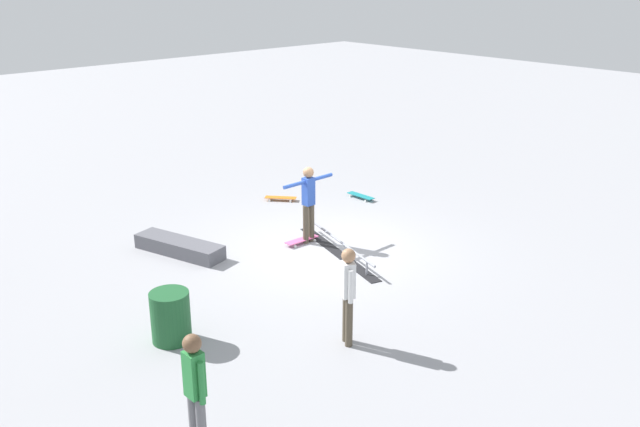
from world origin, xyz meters
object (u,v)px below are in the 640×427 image
Objects in this scene: bystander_white_shirt at (348,291)px; loose_skateboard_orange at (281,198)px; loose_skateboard_teal at (361,196)px; skate_ledge at (179,247)px; grind_rail at (338,247)px; bystander_green_shirt at (195,388)px; skateboard_main at (302,240)px; trash_bin at (171,317)px; skater_main at (308,199)px.

loose_skateboard_orange is at bearing 178.02° from bystander_white_shirt.
skate_ledge is at bearing -91.19° from loose_skateboard_teal.
loose_skateboard_teal is 2.06m from loose_skateboard_orange.
grind_rail is 1.93× the size of bystander_white_shirt.
grind_rail is at bearing -59.82° from bystander_green_shirt.
bystander_green_shirt is at bearing 40.47° from skateboard_main.
skate_ledge is 2.77× the size of loose_skateboard_orange.
grind_rail is 3.73× the size of trash_bin.
grind_rail is 3.69m from loose_skateboard_orange.
bystander_green_shirt is (-4.26, 5.59, -0.04)m from skater_main.
skateboard_main is at bearing 177.66° from bystander_white_shirt.
trash_bin reaches higher than skate_ledge.
trash_bin reaches higher than skateboard_main.
grind_rail is at bearing 118.87° from loose_skateboard_orange.
loose_skateboard_orange is (3.45, -1.31, -0.06)m from grind_rail.
bystander_white_shirt is (0.66, -3.20, -0.02)m from bystander_green_shirt.
skateboard_main is 0.49× the size of bystander_green_shirt.
loose_skateboard_teal is at bearing -155.94° from skateboard_main.
trash_bin reaches higher than loose_skateboard_orange.
bystander_white_shirt reaches higher than loose_skateboard_orange.
trash_bin is at bearing -25.54° from bystander_green_shirt.
bystander_white_shirt is (-4.94, -0.02, 0.77)m from skate_ledge.
grind_rail is at bearing -132.24° from skate_ledge.
loose_skateboard_orange is 0.88× the size of trash_bin.
bystander_green_shirt is 10.23m from loose_skateboard_teal.
loose_skateboard_teal and loose_skateboard_orange have the same top height.
bystander_white_shirt reaches higher than grind_rail.
loose_skateboard_orange is (2.57, -1.33, -0.91)m from skater_main.
trash_bin is at bearing 23.86° from skateboard_main.
bystander_green_shirt is 3.27m from bystander_white_shirt.
skate_ledge reaches higher than loose_skateboard_orange.
skate_ledge is at bearing -27.71° from skateboard_main.
skate_ledge is 3.94m from loose_skateboard_orange.
skateboard_main is 6.99m from bystander_green_shirt.
skate_ledge is 2.88m from skater_main.
skater_main is (0.88, 0.03, 0.84)m from grind_rail.
skater_main is 1.02× the size of bystander_green_shirt.
skater_main is at bearing -67.04° from loose_skateboard_teal.
trash_bin is at bearing -105.32° from bystander_white_shirt.
skateboard_main is (-1.29, -2.25, -0.08)m from skate_ledge.
trash_bin is (2.62, -1.20, -0.52)m from bystander_green_shirt.
bystander_green_shirt is (-4.31, 5.43, 0.86)m from skateboard_main.
bystander_white_shirt is 2.02× the size of loose_skateboard_teal.
grind_rail is 1.86× the size of skater_main.
grind_rail is 3.90× the size of loose_skateboard_teal.
bystander_green_shirt reaches higher than bystander_white_shirt.
loose_skateboard_teal is at bearing -36.98° from grind_rail.
skater_main reaches higher than skateboard_main.
skate_ledge is 2.59m from skateboard_main.
loose_skateboard_orange is at bearing -4.45° from grind_rail.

